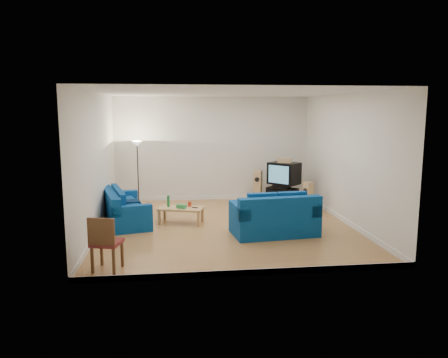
{
  "coord_description": "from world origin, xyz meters",
  "views": [
    {
      "loc": [
        -1.3,
        -10.24,
        2.82
      ],
      "look_at": [
        0.0,
        0.4,
        1.1
      ],
      "focal_mm": 35.0,
      "sensor_mm": 36.0,
      "label": 1
    }
  ],
  "objects": [
    {
      "name": "bottle",
      "position": [
        -1.39,
        0.53,
        0.54
      ],
      "size": [
        0.09,
        0.09,
        0.29
      ],
      "primitive_type": "cylinder",
      "rotation": [
        0.0,
        0.0,
        -0.46
      ],
      "color": "#197233",
      "rests_on": "coffee_table"
    },
    {
      "name": "centre_speaker",
      "position": [
        1.99,
        2.1,
        1.34
      ],
      "size": [
        0.43,
        0.3,
        0.14
      ],
      "primitive_type": "cube",
      "rotation": [
        0.0,
        0.0,
        -0.4
      ],
      "color": "tan",
      "rests_on": "television"
    },
    {
      "name": "floor_lamp",
      "position": [
        -2.26,
        2.5,
        1.58
      ],
      "size": [
        0.33,
        0.33,
        1.91
      ],
      "color": "black",
      "rests_on": "ground"
    },
    {
      "name": "red_canister",
      "position": [
        -0.86,
        0.52,
        0.46
      ],
      "size": [
        0.12,
        0.12,
        0.12
      ],
      "primitive_type": "cylinder",
      "rotation": [
        0.0,
        0.0,
        -0.6
      ],
      "color": "red",
      "rests_on": "coffee_table"
    },
    {
      "name": "sofa_three_seat",
      "position": [
        -2.51,
        0.61,
        0.31
      ],
      "size": [
        1.42,
        2.29,
        0.82
      ],
      "rotation": [
        0.0,
        0.0,
        -1.32
      ],
      "color": "navy",
      "rests_on": "ground"
    },
    {
      "name": "speaker_left",
      "position": [
        1.33,
        2.7,
        0.49
      ],
      "size": [
        0.32,
        0.35,
        0.97
      ],
      "rotation": [
        0.0,
        0.0,
        -0.4
      ],
      "color": "tan",
      "rests_on": "ground"
    },
    {
      "name": "sofa_loveseat",
      "position": [
        1.0,
        -0.87,
        0.35
      ],
      "size": [
        1.97,
        1.23,
        0.94
      ],
      "rotation": [
        0.0,
        0.0,
        0.1
      ],
      "color": "navy",
      "rests_on": "ground"
    },
    {
      "name": "dining_chair",
      "position": [
        -2.47,
        -2.73,
        0.56
      ],
      "size": [
        0.59,
        0.59,
        1.0
      ],
      "rotation": [
        0.0,
        0.0,
        -0.27
      ],
      "color": "brown",
      "rests_on": "ground"
    },
    {
      "name": "room",
      "position": [
        0.0,
        0.0,
        1.54
      ],
      "size": [
        6.01,
        6.51,
        3.21
      ],
      "color": "brown",
      "rests_on": "ground"
    },
    {
      "name": "remote",
      "position": [
        -0.73,
        0.35,
        0.4
      ],
      "size": [
        0.14,
        0.12,
        0.02
      ],
      "primitive_type": "cube",
      "rotation": [
        0.0,
        0.0,
        -0.59
      ],
      "color": "black",
      "rests_on": "coffee_table"
    },
    {
      "name": "speaker_right",
      "position": [
        2.45,
        1.24,
        0.42
      ],
      "size": [
        0.31,
        0.3,
        0.83
      ],
      "rotation": [
        0.0,
        0.0,
        -0.97
      ],
      "color": "tan",
      "rests_on": "ground"
    },
    {
      "name": "tissue_box",
      "position": [
        -1.07,
        0.35,
        0.44
      ],
      "size": [
        0.26,
        0.23,
        0.09
      ],
      "primitive_type": "cube",
      "rotation": [
        0.0,
        0.0,
        -0.54
      ],
      "color": "green",
      "rests_on": "coffee_table"
    },
    {
      "name": "av_receiver",
      "position": [
        1.89,
        2.08,
        0.58
      ],
      "size": [
        0.58,
        0.54,
        0.11
      ],
      "primitive_type": "cube",
      "rotation": [
        0.0,
        0.0,
        -0.46
      ],
      "color": "black",
      "rests_on": "tv_stand"
    },
    {
      "name": "coffee_table",
      "position": [
        -1.08,
        0.42,
        0.34
      ],
      "size": [
        1.2,
        0.83,
        0.4
      ],
      "rotation": [
        0.0,
        0.0,
        -0.29
      ],
      "color": "tan",
      "rests_on": "ground"
    },
    {
      "name": "television",
      "position": [
        2.0,
        2.15,
        0.95
      ],
      "size": [
        1.01,
        1.02,
        0.64
      ],
      "rotation": [
        0.0,
        0.0,
        -0.8
      ],
      "color": "black",
      "rests_on": "av_receiver"
    },
    {
      "name": "tv_stand",
      "position": [
        1.95,
        2.13,
        0.26
      ],
      "size": [
        0.95,
        0.93,
        0.52
      ],
      "primitive_type": "cube",
      "rotation": [
        0.0,
        0.0,
        -0.75
      ],
      "color": "black",
      "rests_on": "ground"
    }
  ]
}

